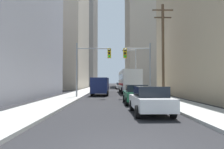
{
  "coord_description": "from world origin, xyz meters",
  "views": [
    {
      "loc": [
        -0.38,
        -5.21,
        1.78
      ],
      "look_at": [
        0.0,
        36.92,
        3.19
      ],
      "focal_mm": 33.76,
      "sensor_mm": 36.0,
      "label": 1
    }
  ],
  "objects_px": {
    "cargo_van_navy": "(100,85)",
    "sedan_white": "(150,100)",
    "traffic_signal_near_right": "(139,61)",
    "sedan_black": "(103,88)",
    "sedan_silver": "(120,86)",
    "sedan_beige": "(105,86)",
    "sedan_green": "(136,94)",
    "city_bus": "(129,81)",
    "traffic_signal_near_left": "(92,61)"
  },
  "relations": [
    {
      "from": "cargo_van_navy",
      "to": "sedan_white",
      "type": "xyz_separation_m",
      "value": [
        3.46,
        -15.69,
        -0.52
      ]
    },
    {
      "from": "traffic_signal_near_right",
      "to": "cargo_van_navy",
      "type": "bearing_deg",
      "value": 136.07
    },
    {
      "from": "sedan_black",
      "to": "traffic_signal_near_right",
      "type": "distance_m",
      "value": 13.1
    },
    {
      "from": "cargo_van_navy",
      "to": "sedan_silver",
      "type": "height_order",
      "value": "cargo_van_navy"
    },
    {
      "from": "sedan_black",
      "to": "sedan_beige",
      "type": "relative_size",
      "value": 1.0
    },
    {
      "from": "sedan_white",
      "to": "sedan_black",
      "type": "relative_size",
      "value": 1.01
    },
    {
      "from": "sedan_green",
      "to": "sedan_beige",
      "type": "xyz_separation_m",
      "value": [
        -3.34,
        33.06,
        0.0
      ]
    },
    {
      "from": "sedan_black",
      "to": "sedan_silver",
      "type": "height_order",
      "value": "same"
    },
    {
      "from": "city_bus",
      "to": "sedan_green",
      "type": "xyz_separation_m",
      "value": [
        -0.78,
        -15.62,
        -1.16
      ]
    },
    {
      "from": "traffic_signal_near_left",
      "to": "sedan_beige",
      "type": "bearing_deg",
      "value": 88.38
    },
    {
      "from": "sedan_white",
      "to": "sedan_silver",
      "type": "xyz_separation_m",
      "value": [
        0.05,
        37.8,
        0.0
      ]
    },
    {
      "from": "sedan_beige",
      "to": "traffic_signal_near_left",
      "type": "xyz_separation_m",
      "value": [
        -0.76,
        -27.0,
        3.27
      ]
    },
    {
      "from": "sedan_white",
      "to": "sedan_beige",
      "type": "xyz_separation_m",
      "value": [
        -3.44,
        38.44,
        0.0
      ]
    },
    {
      "from": "city_bus",
      "to": "traffic_signal_near_right",
      "type": "relative_size",
      "value": 1.92
    },
    {
      "from": "cargo_van_navy",
      "to": "sedan_beige",
      "type": "relative_size",
      "value": 1.25
    },
    {
      "from": "city_bus",
      "to": "sedan_green",
      "type": "distance_m",
      "value": 15.68
    },
    {
      "from": "sedan_white",
      "to": "traffic_signal_near_left",
      "type": "xyz_separation_m",
      "value": [
        -4.2,
        11.44,
        3.27
      ]
    },
    {
      "from": "cargo_van_navy",
      "to": "sedan_silver",
      "type": "bearing_deg",
      "value": 80.97
    },
    {
      "from": "traffic_signal_near_right",
      "to": "traffic_signal_near_left",
      "type": "bearing_deg",
      "value": 179.99
    },
    {
      "from": "sedan_white",
      "to": "traffic_signal_near_right",
      "type": "distance_m",
      "value": 11.93
    },
    {
      "from": "cargo_van_navy",
      "to": "sedan_white",
      "type": "distance_m",
      "value": 16.07
    },
    {
      "from": "city_bus",
      "to": "traffic_signal_near_left",
      "type": "relative_size",
      "value": 1.92
    },
    {
      "from": "sedan_green",
      "to": "traffic_signal_near_right",
      "type": "height_order",
      "value": "traffic_signal_near_right"
    },
    {
      "from": "sedan_green",
      "to": "sedan_white",
      "type": "bearing_deg",
      "value": -88.96
    },
    {
      "from": "traffic_signal_near_left",
      "to": "sedan_silver",
      "type": "bearing_deg",
      "value": 80.83
    },
    {
      "from": "traffic_signal_near_left",
      "to": "city_bus",
      "type": "bearing_deg",
      "value": 62.97
    },
    {
      "from": "city_bus",
      "to": "cargo_van_navy",
      "type": "relative_size",
      "value": 2.18
    },
    {
      "from": "sedan_silver",
      "to": "traffic_signal_near_right",
      "type": "height_order",
      "value": "traffic_signal_near_right"
    },
    {
      "from": "city_bus",
      "to": "cargo_van_navy",
      "type": "xyz_separation_m",
      "value": [
        -4.14,
        -5.32,
        -0.64
      ]
    },
    {
      "from": "sedan_beige",
      "to": "traffic_signal_near_left",
      "type": "bearing_deg",
      "value": -91.62
    },
    {
      "from": "sedan_beige",
      "to": "sedan_silver",
      "type": "xyz_separation_m",
      "value": [
        3.49,
        -0.64,
        0.0
      ]
    },
    {
      "from": "sedan_black",
      "to": "traffic_signal_near_right",
      "type": "xyz_separation_m",
      "value": [
        4.39,
        -11.91,
        3.23
      ]
    },
    {
      "from": "sedan_green",
      "to": "city_bus",
      "type": "bearing_deg",
      "value": 87.16
    },
    {
      "from": "sedan_white",
      "to": "sedan_black",
      "type": "height_order",
      "value": "same"
    },
    {
      "from": "cargo_van_navy",
      "to": "sedan_beige",
      "type": "height_order",
      "value": "cargo_van_navy"
    },
    {
      "from": "sedan_black",
      "to": "sedan_silver",
      "type": "xyz_separation_m",
      "value": [
        3.49,
        14.45,
        0.0
      ]
    },
    {
      "from": "sedan_black",
      "to": "sedan_silver",
      "type": "distance_m",
      "value": 14.86
    },
    {
      "from": "sedan_white",
      "to": "cargo_van_navy",
      "type": "bearing_deg",
      "value": 102.44
    },
    {
      "from": "city_bus",
      "to": "sedan_white",
      "type": "distance_m",
      "value": 21.05
    },
    {
      "from": "sedan_green",
      "to": "sedan_beige",
      "type": "relative_size",
      "value": 1.0
    },
    {
      "from": "sedan_green",
      "to": "traffic_signal_near_left",
      "type": "xyz_separation_m",
      "value": [
        -4.1,
        6.06,
        3.27
      ]
    },
    {
      "from": "city_bus",
      "to": "sedan_black",
      "type": "xyz_separation_m",
      "value": [
        -4.12,
        2.35,
        -1.16
      ]
    },
    {
      "from": "sedan_white",
      "to": "sedan_silver",
      "type": "bearing_deg",
      "value": 89.92
    },
    {
      "from": "city_bus",
      "to": "sedan_silver",
      "type": "height_order",
      "value": "city_bus"
    },
    {
      "from": "sedan_beige",
      "to": "sedan_silver",
      "type": "distance_m",
      "value": 3.55
    },
    {
      "from": "sedan_beige",
      "to": "traffic_signal_near_right",
      "type": "relative_size",
      "value": 0.7
    },
    {
      "from": "traffic_signal_near_right",
      "to": "sedan_green",
      "type": "bearing_deg",
      "value": -99.79
    },
    {
      "from": "sedan_green",
      "to": "sedan_silver",
      "type": "xyz_separation_m",
      "value": [
        0.15,
        32.42,
        0.0
      ]
    },
    {
      "from": "sedan_black",
      "to": "sedan_beige",
      "type": "bearing_deg",
      "value": 89.98
    },
    {
      "from": "cargo_van_navy",
      "to": "sedan_beige",
      "type": "distance_m",
      "value": 22.76
    }
  ]
}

